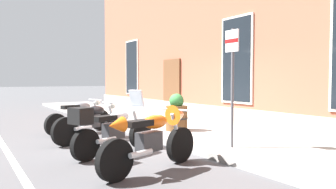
% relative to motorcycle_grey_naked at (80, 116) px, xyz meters
% --- Properties ---
extents(ground_plane, '(140.00, 140.00, 0.00)m').
position_rel_motorcycle_grey_naked_xyz_m(ground_plane, '(2.27, 1.15, -0.47)').
color(ground_plane, '#424244').
extents(sidewalk, '(26.54, 2.77, 0.13)m').
position_rel_motorcycle_grey_naked_xyz_m(sidewalk, '(2.27, 2.54, -0.41)').
color(sidewalk, gray).
rests_on(sidewalk, ground_plane).
extents(lane_stripe, '(26.54, 0.12, 0.01)m').
position_rel_motorcycle_grey_naked_xyz_m(lane_stripe, '(2.27, -2.05, -0.47)').
color(lane_stripe, silver).
rests_on(lane_stripe, ground_plane).
extents(motorcycle_grey_naked, '(0.78, 2.03, 0.95)m').
position_rel_motorcycle_grey_naked_xyz_m(motorcycle_grey_naked, '(0.00, 0.00, 0.00)').
color(motorcycle_grey_naked, black).
rests_on(motorcycle_grey_naked, ground_plane).
extents(motorcycle_black_naked, '(0.86, 2.11, 0.95)m').
position_rel_motorcycle_grey_naked_xyz_m(motorcycle_black_naked, '(1.43, -0.12, 0.01)').
color(motorcycle_black_naked, black).
rests_on(motorcycle_black_naked, ground_plane).
extents(motorcycle_silver_touring, '(1.01, 2.03, 1.30)m').
position_rel_motorcycle_grey_naked_xyz_m(motorcycle_silver_touring, '(3.03, -0.31, 0.07)').
color(motorcycle_silver_touring, black).
rests_on(motorcycle_silver_touring, ground_plane).
extents(motorcycle_orange_sport, '(0.82, 2.13, 1.07)m').
position_rel_motorcycle_grey_naked_xyz_m(motorcycle_orange_sport, '(4.44, -0.10, 0.10)').
color(motorcycle_orange_sport, black).
rests_on(motorcycle_orange_sport, ground_plane).
extents(parking_sign, '(0.36, 0.07, 2.43)m').
position_rel_motorcycle_grey_naked_xyz_m(parking_sign, '(4.25, 1.84, 1.23)').
color(parking_sign, '#4C4C51').
rests_on(parking_sign, sidewalk).
extents(barrel_planter, '(0.62, 0.62, 1.01)m').
position_rel_motorcycle_grey_naked_xyz_m(barrel_planter, '(1.78, 2.13, 0.09)').
color(barrel_planter, brown).
rests_on(barrel_planter, sidewalk).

